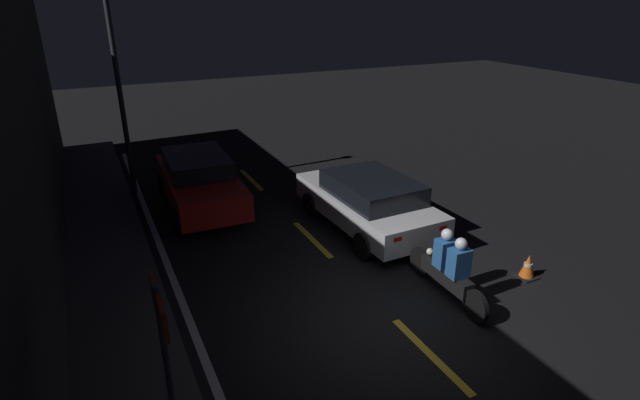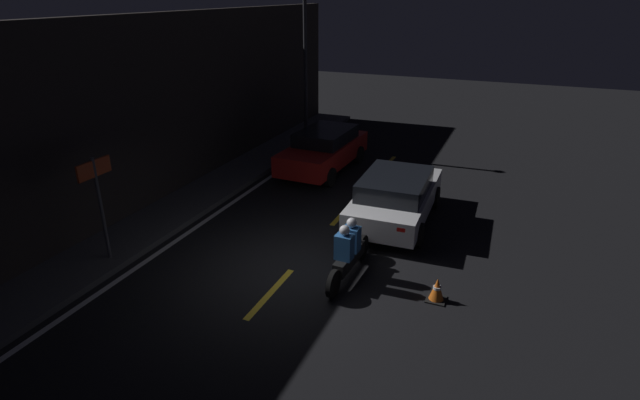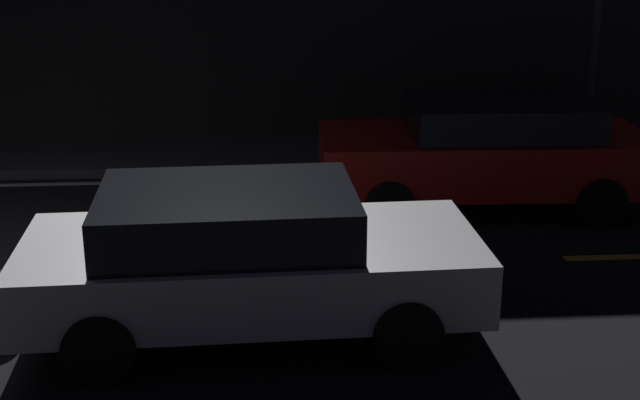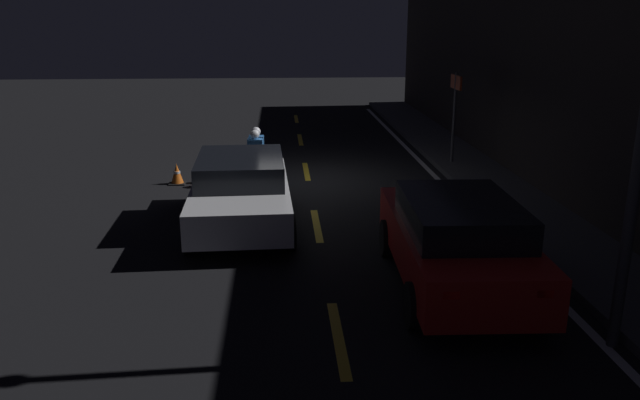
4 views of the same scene
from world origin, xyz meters
name	(u,v)px [view 3 (image 3 of 4)]	position (x,y,z in m)	size (l,w,h in m)	color
raised_curb	(24,160)	(0.00, 4.37, 0.07)	(28.00, 1.68, 0.14)	#424244
lane_dash_d	(253,267)	(3.50, 0.00, 0.00)	(2.00, 0.14, 0.01)	gold
lane_solid_kerb	(6,185)	(0.00, 3.28, 0.00)	(25.20, 0.14, 0.01)	silver
sedan_white	(245,256)	(3.44, -1.46, 0.73)	(4.22, 2.04, 1.36)	silver
taxi_red	(487,150)	(6.55, 1.88, 0.77)	(4.26, 1.95, 1.43)	red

